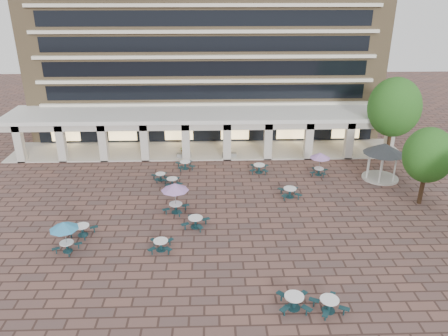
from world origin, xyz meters
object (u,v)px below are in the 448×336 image
(picnic_table_1, at_px, (161,244))
(planter_right, at_px, (229,153))
(picnic_table_2, at_px, (329,304))
(gazebo, at_px, (384,153))
(planter_left, at_px, (184,153))

(picnic_table_1, bearing_deg, planter_right, 72.92)
(picnic_table_2, bearing_deg, gazebo, 43.29)
(planter_left, bearing_deg, picnic_table_2, -68.27)
(gazebo, distance_m, planter_right, 15.29)
(gazebo, xyz_separation_m, planter_right, (-13.97, 5.82, -2.14))
(picnic_table_1, relative_size, planter_right, 1.14)
(picnic_table_1, distance_m, planter_right, 18.00)
(picnic_table_1, height_order, gazebo, gazebo)
(gazebo, relative_size, planter_left, 2.49)
(picnic_table_2, bearing_deg, planter_right, 82.21)
(planter_right, bearing_deg, picnic_table_1, -107.53)
(gazebo, bearing_deg, picnic_table_1, -149.68)
(planter_left, bearing_deg, picnic_table_1, -92.16)
(picnic_table_1, height_order, planter_left, planter_left)
(gazebo, xyz_separation_m, planter_left, (-18.75, 5.82, -2.04))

